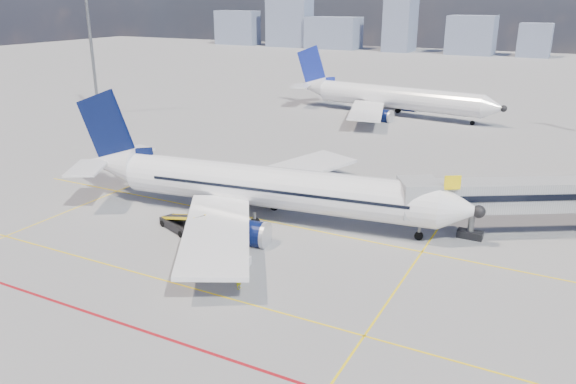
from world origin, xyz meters
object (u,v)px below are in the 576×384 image
object	(u,v)px
main_aircraft	(257,186)
second_aircraft	(389,97)
cargo_dolly	(219,241)
ramp_worker	(239,279)
baggage_tug	(236,259)
belt_loader	(179,224)

from	to	relation	value
main_aircraft	second_aircraft	world-z (taller)	second_aircraft
cargo_dolly	ramp_worker	bearing A→B (deg)	-54.84
ramp_worker	main_aircraft	bearing A→B (deg)	25.71
second_aircraft	cargo_dolly	bearing A→B (deg)	-77.28
baggage_tug	cargo_dolly	xyz separation A→B (m)	(-2.73, 1.61, 0.32)
second_aircraft	cargo_dolly	xyz separation A→B (m)	(5.70, -63.20, -2.25)
cargo_dolly	ramp_worker	distance (m)	6.65
cargo_dolly	ramp_worker	world-z (taller)	cargo_dolly
baggage_tug	cargo_dolly	size ratio (longest dim) A/B	0.61
cargo_dolly	ramp_worker	size ratio (longest dim) A/B	2.26
cargo_dolly	belt_loader	distance (m)	6.26
baggage_tug	belt_loader	xyz separation A→B (m)	(-8.59, 3.80, -0.00)
main_aircraft	ramp_worker	size ratio (longest dim) A/B	26.53
main_aircraft	belt_loader	size ratio (longest dim) A/B	6.55
belt_loader	ramp_worker	bearing A→B (deg)	-10.30
baggage_tug	main_aircraft	bearing A→B (deg)	103.15
main_aircraft	belt_loader	xyz separation A→B (m)	(-4.80, -6.06, -2.57)
main_aircraft	baggage_tug	world-z (taller)	main_aircraft
main_aircraft	ramp_worker	bearing A→B (deg)	-72.57
main_aircraft	belt_loader	bearing A→B (deg)	-135.73
main_aircraft	baggage_tug	distance (m)	10.87
cargo_dolly	ramp_worker	xyz separation A→B (m)	(4.85, -4.55, -0.21)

